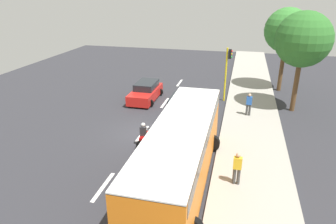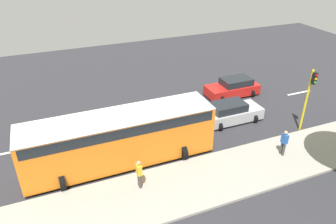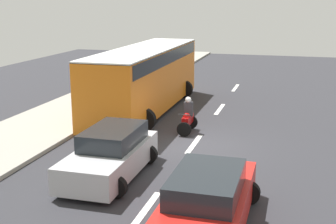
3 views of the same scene
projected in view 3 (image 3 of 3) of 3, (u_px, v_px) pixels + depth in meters
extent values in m
cube|color=#2D2D33|center=(194.00, 145.00, 17.93)|extent=(40.00, 60.00, 0.10)
cube|color=#9E998E|center=(35.00, 129.00, 19.75)|extent=(4.00, 60.00, 0.15)
cube|color=white|center=(236.00, 88.00, 29.12)|extent=(0.20, 2.40, 0.01)
cube|color=white|center=(220.00, 109.00, 23.52)|extent=(0.20, 2.40, 0.01)
cube|color=white|center=(194.00, 144.00, 17.92)|extent=(0.20, 2.40, 0.01)
cube|color=white|center=(145.00, 210.00, 12.32)|extent=(0.20, 2.40, 0.01)
cube|color=red|center=(209.00, 204.00, 11.44)|extent=(1.89, 4.47, 0.80)
cube|color=#1E2328|center=(207.00, 184.00, 10.94)|extent=(1.58, 2.50, 0.56)
cylinder|color=black|center=(190.00, 186.00, 13.10)|extent=(0.64, 0.22, 0.64)
cylinder|color=black|center=(249.00, 193.00, 12.66)|extent=(0.64, 0.22, 0.64)
cube|color=#B7B7BC|center=(110.00, 160.00, 14.54)|extent=(1.81, 4.41, 0.80)
cube|color=#1E2328|center=(114.00, 136.00, 14.71)|extent=(1.52, 2.47, 0.56)
cylinder|color=black|center=(116.00, 187.00, 13.03)|extent=(0.64, 0.22, 0.64)
cylinder|color=black|center=(66.00, 181.00, 13.45)|extent=(0.64, 0.22, 0.64)
cylinder|color=black|center=(148.00, 155.00, 15.75)|extent=(0.64, 0.22, 0.64)
cylinder|color=black|center=(105.00, 150.00, 16.17)|extent=(0.64, 0.22, 0.64)
cube|color=orange|center=(146.00, 78.00, 22.86)|extent=(2.50, 11.00, 2.90)
cube|color=black|center=(145.00, 56.00, 22.59)|extent=(2.52, 10.56, 0.60)
cube|color=white|center=(145.00, 49.00, 22.50)|extent=(2.50, 11.00, 0.08)
cylinder|color=black|center=(144.00, 120.00, 19.56)|extent=(1.00, 0.30, 1.00)
cylinder|color=black|center=(97.00, 116.00, 20.14)|extent=(1.00, 0.30, 1.00)
cylinder|color=black|center=(184.00, 89.00, 26.13)|extent=(1.00, 0.30, 1.00)
cylinder|color=black|center=(147.00, 87.00, 26.71)|extent=(1.00, 0.30, 1.00)
cylinder|color=black|center=(184.00, 129.00, 18.83)|extent=(0.60, 0.10, 0.60)
cylinder|color=black|center=(191.00, 122.00, 19.95)|extent=(0.60, 0.10, 0.60)
cube|color=#990C0C|center=(188.00, 120.00, 19.37)|extent=(0.28, 1.10, 0.36)
sphere|color=#990C0C|center=(187.00, 117.00, 19.14)|extent=(0.32, 0.32, 0.32)
cylinder|color=black|center=(185.00, 115.00, 18.77)|extent=(0.55, 0.04, 0.04)
cube|color=#333338|center=(188.00, 109.00, 19.36)|extent=(0.36, 0.24, 0.60)
sphere|color=silver|center=(188.00, 100.00, 19.21)|extent=(0.26, 0.26, 0.26)
cylinder|color=#3F3F3F|center=(97.00, 98.00, 23.52)|extent=(0.16, 0.16, 0.85)
cylinder|color=#3F3F3F|center=(93.00, 98.00, 23.57)|extent=(0.16, 0.16, 0.85)
cube|color=gold|center=(95.00, 84.00, 23.37)|extent=(0.40, 0.24, 0.60)
sphere|color=tan|center=(94.00, 75.00, 23.27)|extent=(0.22, 0.22, 0.22)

